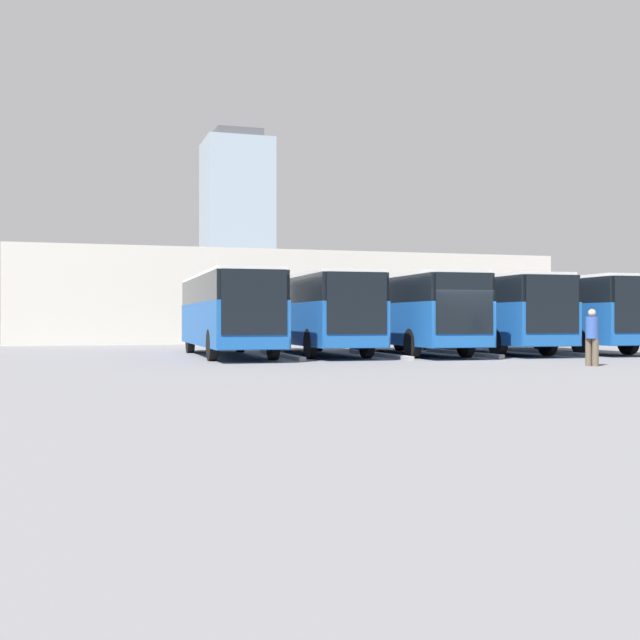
% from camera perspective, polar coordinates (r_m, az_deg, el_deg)
% --- Properties ---
extents(ground_plane, '(600.00, 600.00, 0.00)m').
position_cam_1_polar(ground_plane, '(29.15, 10.14, -2.82)').
color(ground_plane, slate).
extents(bus_0, '(2.82, 11.33, 3.24)m').
position_cam_1_polar(bus_0, '(37.52, 16.58, 0.58)').
color(bus_0, '#19519E').
rests_on(bus_0, ground_plane).
extents(curb_divider_0, '(0.44, 6.82, 0.15)m').
position_cam_1_polar(curb_divider_0, '(35.13, 15.55, -2.21)').
color(curb_divider_0, '#9E9E99').
rests_on(curb_divider_0, ground_plane).
extents(bus_1, '(2.82, 11.33, 3.24)m').
position_cam_1_polar(bus_1, '(35.67, 11.48, 0.61)').
color(bus_1, '#19519E').
rests_on(bus_1, ground_plane).
extents(curb_divider_1, '(0.44, 6.82, 0.15)m').
position_cam_1_polar(curb_divider_1, '(33.35, 10.03, -2.33)').
color(curb_divider_1, '#9E9E99').
rests_on(curb_divider_1, ground_plane).
extents(bus_2, '(2.82, 11.33, 3.24)m').
position_cam_1_polar(bus_2, '(33.78, 6.11, 0.64)').
color(bus_2, '#19519E').
rests_on(bus_2, ground_plane).
extents(curb_divider_2, '(0.44, 6.82, 0.15)m').
position_cam_1_polar(curb_divider_2, '(31.56, 4.18, -2.46)').
color(curb_divider_2, '#9E9E99').
rests_on(curb_divider_2, ground_plane).
extents(bus_3, '(2.82, 11.33, 3.24)m').
position_cam_1_polar(bus_3, '(33.23, -0.36, 0.65)').
color(bus_3, '#19519E').
rests_on(bus_3, ground_plane).
extents(curb_divider_3, '(0.44, 6.82, 0.15)m').
position_cam_1_polar(curb_divider_3, '(31.15, -2.78, -2.50)').
color(curb_divider_3, '#9E9E99').
rests_on(curb_divider_3, ground_plane).
extents(bus_4, '(2.82, 11.33, 3.24)m').
position_cam_1_polar(bus_4, '(31.89, -6.58, 0.67)').
color(bus_4, '#19519E').
rests_on(bus_4, ground_plane).
extents(pedestrian, '(0.55, 0.55, 1.78)m').
position_cam_1_polar(pedestrian, '(26.39, 18.78, -1.05)').
color(pedestrian, brown).
rests_on(pedestrian, ground_plane).
extents(station_building, '(34.16, 13.65, 5.67)m').
position_cam_1_polar(station_building, '(53.50, -2.71, 1.56)').
color(station_building, beige).
rests_on(station_building, ground_plane).
extents(office_tower, '(16.76, 16.76, 49.39)m').
position_cam_1_polar(office_tower, '(207.24, -5.94, 6.34)').
color(office_tower, '#93A8B7').
rests_on(office_tower, ground_plane).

